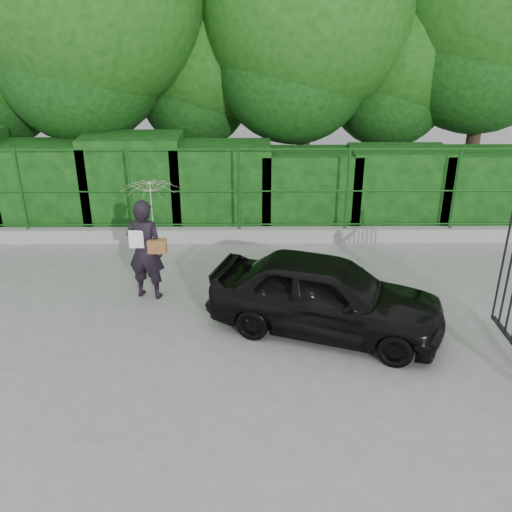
{
  "coord_description": "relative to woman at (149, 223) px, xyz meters",
  "views": [
    {
      "loc": [
        0.67,
        -7.03,
        4.9
      ],
      "look_at": [
        0.74,
        1.3,
        1.1
      ],
      "focal_mm": 40.0,
      "sensor_mm": 36.0,
      "label": 1
    }
  ],
  "objects": [
    {
      "name": "ground",
      "position": [
        1.08,
        -2.04,
        -1.38
      ],
      "size": [
        80.0,
        80.0,
        0.0
      ],
      "primitive_type": "plane",
      "color": "gray"
    },
    {
      "name": "kerb",
      "position": [
        1.08,
        2.46,
        -1.23
      ],
      "size": [
        14.0,
        0.25,
        0.3
      ],
      "primitive_type": "cube",
      "color": "#9E9E99",
      "rests_on": "ground"
    },
    {
      "name": "fence",
      "position": [
        1.3,
        2.46,
        -0.18
      ],
      "size": [
        14.13,
        0.06,
        1.8
      ],
      "color": "#124813",
      "rests_on": "kerb"
    },
    {
      "name": "hedge",
      "position": [
        0.78,
        3.46,
        -0.41
      ],
      "size": [
        14.2,
        1.2,
        2.23
      ],
      "color": "black",
      "rests_on": "ground"
    },
    {
      "name": "trees",
      "position": [
        2.22,
        5.7,
        3.24
      ],
      "size": [
        17.1,
        6.15,
        8.08
      ],
      "color": "black",
      "rests_on": "ground"
    },
    {
      "name": "woman",
      "position": [
        0.0,
        0.0,
        0.0
      ],
      "size": [
        0.99,
        0.96,
        2.14
      ],
      "color": "black",
      "rests_on": "ground"
    },
    {
      "name": "car",
      "position": [
        2.91,
        -1.18,
        -0.76
      ],
      "size": [
        3.97,
        2.64,
        1.25
      ],
      "primitive_type": "imported",
      "rotation": [
        0.0,
        0.0,
        1.22
      ],
      "color": "black",
      "rests_on": "ground"
    }
  ]
}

